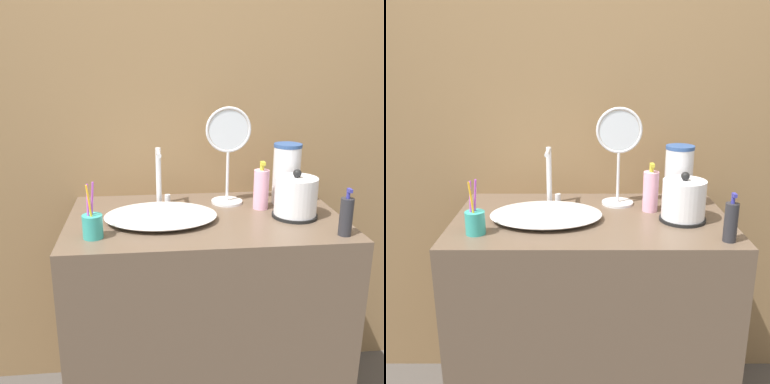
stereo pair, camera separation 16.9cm
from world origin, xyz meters
TOP-DOWN VIEW (x-y plane):
  - wall_back at (0.00, 0.64)m, footprint 6.00×0.04m
  - vanity_counter at (0.00, 0.31)m, footprint 1.05×0.62m
  - sink_basin at (-0.17, 0.28)m, footprint 0.42×0.31m
  - faucet at (-0.17, 0.47)m, footprint 0.06×0.13m
  - electric_kettle at (0.34, 0.27)m, footprint 0.17×0.17m
  - toothbrush_cup at (-0.41, 0.14)m, footprint 0.07×0.07m
  - lotion_bottle at (0.23, 0.38)m, footprint 0.06×0.06m
  - shampoo_bottle at (0.45, 0.07)m, footprint 0.04×0.04m
  - vanity_mirror at (0.11, 0.47)m, footprint 0.19×0.13m
  - water_pitcher at (0.35, 0.44)m, footprint 0.11×0.11m

SIDE VIEW (x-z plane):
  - vanity_counter at x=0.00m, z-range 0.00..0.90m
  - sink_basin at x=-0.17m, z-range 0.90..0.94m
  - toothbrush_cup at x=-0.41m, z-range 0.85..1.04m
  - shampoo_bottle at x=0.45m, z-range 0.88..1.05m
  - electric_kettle at x=0.34m, z-range 0.88..1.07m
  - lotion_bottle at x=0.23m, z-range 0.88..1.08m
  - water_pitcher at x=0.35m, z-range 0.90..1.15m
  - faucet at x=-0.17m, z-range 0.91..1.15m
  - vanity_mirror at x=0.11m, z-range 0.93..1.33m
  - wall_back at x=0.00m, z-range 0.00..2.60m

